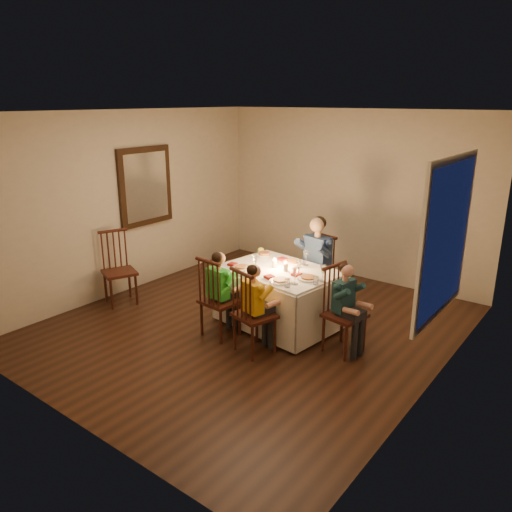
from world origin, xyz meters
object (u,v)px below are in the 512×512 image
Objects in this scene: chair_extra at (122,303)px; child_green at (221,335)px; child_yellow at (255,351)px; child_teal at (343,351)px; chair_end at (343,351)px; chair_adult at (314,306)px; serving_bowl at (264,256)px; dining_table at (279,285)px; chair_near_left at (221,335)px; adult at (314,306)px; chair_near_right at (255,351)px.

chair_extra is 1.76m from child_green.
child_teal is (0.79, 0.61, 0.00)m from child_yellow.
child_teal is (0.00, 0.00, 0.00)m from chair_end.
chair_extra is (-2.20, -1.54, 0.00)m from chair_adult.
child_yellow is at bearing -58.43° from serving_bowl.
child_yellow is (0.57, -0.07, 0.00)m from child_green.
chair_near_left is at bearing -111.86° from dining_table.
dining_table reaches higher than child_green.
chair_adult is 0.00m from adult.
adult is at bearing 43.70° from serving_bowl.
dining_table is at bearing 91.49° from chair_end.
child_teal is (3.12, 0.64, 0.00)m from chair_extra.
chair_adult is at bearing -69.83° from chair_near_right.
chair_adult is (0.07, 0.75, -0.52)m from dining_table.
chair_near_right is at bearing -74.74° from adult.
child_green is 1.22m from serving_bowl.
adult is at bearing -102.53° from chair_near_left.
child_green is (-0.45, -1.44, 0.00)m from chair_adult.
chair_end is 0.79× the size of adult.
child_green reaches higher than chair_near_right.
child_green is 1.02× the size of child_yellow.
chair_end is 1.67m from serving_bowl.
adult is (0.45, 1.44, 0.00)m from chair_near_left.
dining_table is 1.45× the size of child_green.
chair_near_right is 2.33m from chair_extra.
chair_end is at bearing -170.19° from child_teal.
serving_bowl is at bearing 83.51° from chair_end.
adult reaches higher than chair_end.
chair_near_left is 0.95× the size of child_green.
child_green is at bearing -96.84° from chair_adult.
chair_extra is 3.19m from child_teal.
chair_near_left is at bearing 121.34° from child_teal.
chair_extra is 2.14m from serving_bowl.
adult reaches higher than chair_near_right.
child_yellow is (0.57, -0.07, 0.00)m from chair_near_left.
chair_adult is 0.79× the size of adult.
child_teal is at bearing -153.79° from chair_near_left.
chair_adult and chair_near_right have the same top height.
adult is at bearing 55.56° from child_teal.
child_yellow is (2.33, 0.03, 0.00)m from chair_extra.
chair_near_right is 0.58m from child_green.
chair_extra is at bearing -134.65° from chair_adult.
child_green is (-1.37, -0.54, 0.00)m from chair_end.
chair_extra is (-1.76, -0.10, 0.00)m from chair_near_left.
chair_near_right is 1.43m from serving_bowl.
serving_bowl is at bearing -81.83° from chair_near_left.
serving_bowl reaches higher than chair_extra.
chair_near_left is 1.47m from child_teal.
chair_near_right is 5.25× the size of serving_bowl.
chair_end is 0.00m from child_teal.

